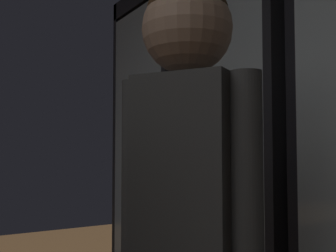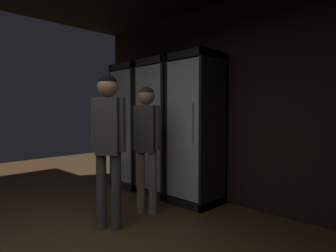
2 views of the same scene
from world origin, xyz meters
The scene contains 3 objects.
cooler_far_left centered at (-2.00, 2.73, 1.02)m, with size 0.63×0.61×2.07m.
cooler_left centered at (-1.31, 2.73, 1.01)m, with size 0.63×0.61×2.07m.
shopper_near centered at (-0.81, 1.94, 0.99)m, with size 0.30×0.25×1.59m.
Camera 1 is at (-0.05, 1.43, 1.19)m, focal length 43.15 mm.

